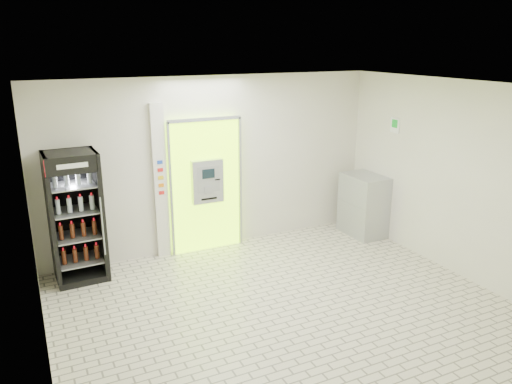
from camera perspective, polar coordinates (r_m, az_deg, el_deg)
ground at (r=7.10m, az=2.99°, el=-12.98°), size 6.00×6.00×0.00m
room_shell at (r=6.39m, az=3.24°, el=1.51°), size 6.00×6.00×6.00m
atm_assembly at (r=8.62m, az=-5.78°, el=0.85°), size 1.30×0.24×2.33m
pillar at (r=8.39m, az=-10.90°, el=1.12°), size 0.22×0.11×2.60m
beverage_cooler at (r=8.00m, az=-19.87°, el=-2.96°), size 0.77×0.72×2.00m
steel_cabinet at (r=9.61m, az=12.17°, el=-1.46°), size 0.60×0.87×1.15m
exit_sign at (r=9.16m, az=15.60°, el=7.37°), size 0.02×0.22×0.26m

